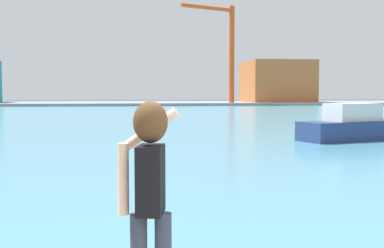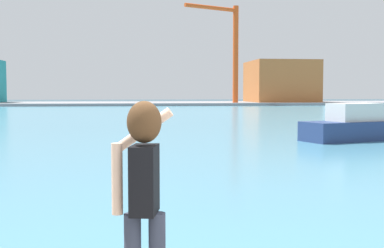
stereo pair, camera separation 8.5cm
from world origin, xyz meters
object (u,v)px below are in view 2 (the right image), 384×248
at_px(person_photographer, 143,184).
at_px(port_crane, 230,44).
at_px(boat_moored, 367,127).
at_px(warehouse_right, 281,82).

bearing_deg(person_photographer, port_crane, -0.29).
bearing_deg(port_crane, boat_moored, -95.25).
distance_m(boat_moored, port_crane, 65.89).
bearing_deg(boat_moored, warehouse_right, 58.23).
height_order(person_photographer, warehouse_right, warehouse_right).
relative_size(boat_moored, port_crane, 0.43).
bearing_deg(warehouse_right, port_crane, -148.16).
height_order(boat_moored, port_crane, port_crane).
height_order(warehouse_right, port_crane, port_crane).
height_order(person_photographer, boat_moored, person_photographer).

